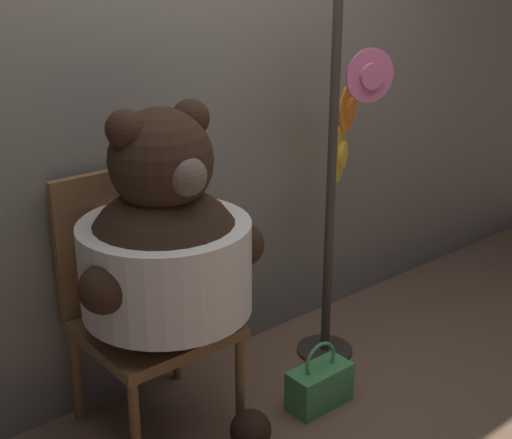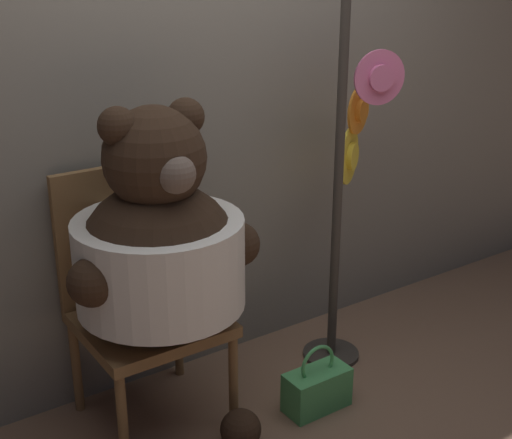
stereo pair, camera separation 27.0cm
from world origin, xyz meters
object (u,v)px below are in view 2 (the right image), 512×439
Objects in this scene: teddy_bear at (160,253)px; handbag_on_ground at (317,388)px; chair at (138,291)px; hat_display_rack at (348,184)px.

handbag_on_ground is (0.60, -0.25, -0.71)m from teddy_bear.
teddy_bear is (0.02, -0.19, 0.24)m from chair.
hat_display_rack is at bearing 3.83° from teddy_bear.
teddy_bear is 1.02m from hat_display_rack.
hat_display_rack is (1.02, 0.07, 0.08)m from teddy_bear.
teddy_bear reaches higher than chair.
chair is 1.09m from hat_display_rack.
chair is at bearing 95.57° from teddy_bear.
chair is 0.90m from handbag_on_ground.
teddy_bear is at bearing -84.43° from chair.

